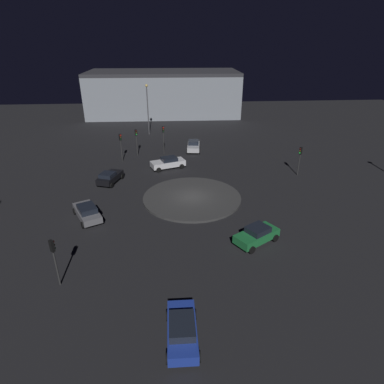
{
  "coord_description": "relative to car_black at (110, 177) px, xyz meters",
  "views": [
    {
      "loc": [
        32.41,
        -2.39,
        16.34
      ],
      "look_at": [
        0.0,
        0.0,
        0.79
      ],
      "focal_mm": 30.41,
      "sensor_mm": 36.0,
      "label": 1
    }
  ],
  "objects": [
    {
      "name": "car_green",
      "position": [
        14.06,
        14.78,
        0.04
      ],
      "size": [
        3.68,
        4.39,
        1.56
      ],
      "rotation": [
        0.0,
        0.0,
        -1.0
      ],
      "color": "#1E7238",
      "rests_on": "ground_plane"
    },
    {
      "name": "traffic_light_north",
      "position": [
        -0.78,
        24.03,
        1.92
      ],
      "size": [
        0.36,
        0.39,
        3.75
      ],
      "rotation": [
        0.0,
        0.0,
        -1.18
      ],
      "color": "#2D2D2D",
      "rests_on": "ground_plane"
    },
    {
      "name": "car_grey",
      "position": [
        8.77,
        -0.85,
        0.01
      ],
      "size": [
        4.71,
        3.59,
        1.49
      ],
      "rotation": [
        0.0,
        0.0,
        3.62
      ],
      "color": "slate",
      "rests_on": "ground_plane"
    },
    {
      "name": "car_blue",
      "position": [
        23.72,
        7.82,
        0.03
      ],
      "size": [
        4.22,
        1.95,
        1.53
      ],
      "rotation": [
        0.0,
        0.0,
        -0.01
      ],
      "color": "#1E38A5",
      "rests_on": "ground_plane"
    },
    {
      "name": "traffic_light_southwest",
      "position": [
        -7.7,
        0.6,
        2.12
      ],
      "size": [
        0.39,
        0.37,
        4.05
      ],
      "rotation": [
        0.0,
        0.0,
        0.63
      ],
      "color": "#2D2D2D",
      "rests_on": "ground_plane"
    },
    {
      "name": "car_white",
      "position": [
        -4.46,
        7.21,
        0.04
      ],
      "size": [
        3.29,
        4.94,
        1.53
      ],
      "rotation": [
        0.0,
        0.0,
        1.91
      ],
      "color": "white",
      "rests_on": "ground_plane"
    },
    {
      "name": "traffic_light_southeast",
      "position": [
        18.28,
        -0.83,
        1.98
      ],
      "size": [
        0.39,
        0.38,
        3.83
      ],
      "rotation": [
        0.0,
        0.0,
        2.47
      ],
      "color": "#2D2D2D",
      "rests_on": "ground_plane"
    },
    {
      "name": "roundabout_island",
      "position": [
        5.03,
        9.79,
        -0.64
      ],
      "size": [
        10.93,
        10.93,
        0.24
      ],
      "primitive_type": "cylinder",
      "color": "#383838",
      "rests_on": "ground_plane"
    },
    {
      "name": "car_silver",
      "position": [
        -11.7,
        11.26,
        0.05
      ],
      "size": [
        4.12,
        2.42,
        1.58
      ],
      "rotation": [
        0.0,
        0.0,
        6.18
      ],
      "color": "silver",
      "rests_on": "ground_plane"
    },
    {
      "name": "traffic_light_west",
      "position": [
        -10.6,
        6.62,
        2.28
      ],
      "size": [
        0.38,
        0.34,
        4.28
      ],
      "rotation": [
        0.0,
        0.0,
        0.2
      ],
      "color": "#2D2D2D",
      "rests_on": "ground_plane"
    },
    {
      "name": "streetlamp_west",
      "position": [
        -22.02,
        3.81,
        4.74
      ],
      "size": [
        0.48,
        0.48,
        8.9
      ],
      "color": "#4C4C51",
      "rests_on": "ground_plane"
    },
    {
      "name": "store_building",
      "position": [
        -39.31,
        6.59,
        4.0
      ],
      "size": [
        14.62,
        33.5,
        9.53
      ],
      "rotation": [
        0.0,
        0.0,
        4.7
      ],
      "color": "#8C939E",
      "rests_on": "ground_plane"
    },
    {
      "name": "ground_plane",
      "position": [
        5.03,
        9.79,
        -0.76
      ],
      "size": [
        118.39,
        118.39,
        0.0
      ],
      "primitive_type": "plane",
      "color": "black"
    },
    {
      "name": "traffic_light_southwest_near",
      "position": [
        -10.1,
        2.6,
        2.11
      ],
      "size": [
        0.39,
        0.37,
        4.03
      ],
      "rotation": [
        0.0,
        0.0,
        0.44
      ],
      "color": "#2D2D2D",
      "rests_on": "ground_plane"
    },
    {
      "name": "car_black",
      "position": [
        0.0,
        0.0,
        0.0
      ],
      "size": [
        4.28,
        3.03,
        1.48
      ],
      "rotation": [
        0.0,
        0.0,
        2.81
      ],
      "color": "black",
      "rests_on": "ground_plane"
    }
  ]
}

